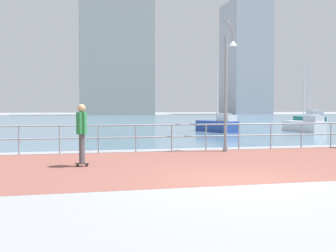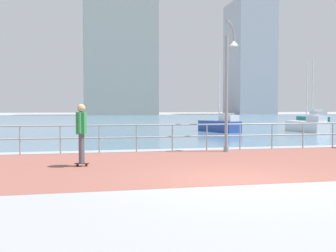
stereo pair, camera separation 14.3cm
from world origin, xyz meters
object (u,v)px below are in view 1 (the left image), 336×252
at_px(skateboarder, 82,129).
at_px(sailboat_red, 305,125).
at_px(sailboat_ivory, 309,120).
at_px(sailboat_navy, 218,125).
at_px(lamppost, 228,80).

bearing_deg(skateboarder, sailboat_red, 41.32).
bearing_deg(sailboat_ivory, skateboarder, -134.70).
height_order(sailboat_red, sailboat_navy, sailboat_navy).
xyz_separation_m(skateboarder, sailboat_ivory, (20.40, 20.61, -0.50)).
xyz_separation_m(sailboat_red, sailboat_ivory, (4.71, 6.82, 0.11)).
distance_m(sailboat_navy, sailboat_ivory, 11.97).
bearing_deg(sailboat_red, sailboat_ivory, 55.38).
xyz_separation_m(sailboat_red, sailboat_navy, (-5.98, 1.43, 0.02)).
bearing_deg(sailboat_red, sailboat_navy, 166.52).
bearing_deg(skateboarder, lamppost, 27.42).
bearing_deg(sailboat_navy, sailboat_red, -13.48).
bearing_deg(lamppost, skateboarder, -152.58).
xyz_separation_m(sailboat_navy, sailboat_ivory, (10.69, 5.38, 0.09)).
xyz_separation_m(lamppost, sailboat_red, (10.11, 10.90, -2.31)).
relative_size(skateboarder, sailboat_navy, 0.35).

